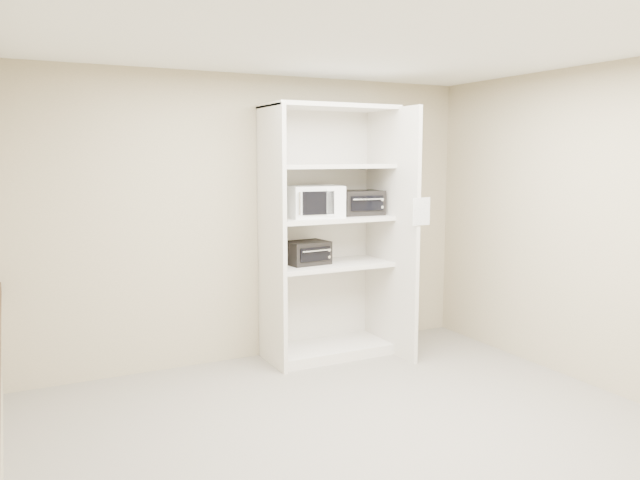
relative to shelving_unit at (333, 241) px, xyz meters
name	(u,v)px	position (x,y,z in m)	size (l,w,h in m)	color
floor	(363,436)	(-0.67, -1.70, -1.13)	(4.50, 4.00, 0.01)	slate
ceiling	(367,38)	(-0.67, -1.70, 1.57)	(4.50, 4.00, 0.01)	white
wall_back	(257,219)	(-0.67, 0.30, 0.22)	(4.50, 0.02, 2.70)	tan
wall_front	(629,310)	(-0.67, -3.70, 0.22)	(4.50, 0.02, 2.70)	tan
wall_right	(597,228)	(1.58, -1.70, 0.22)	(0.02, 4.00, 2.70)	tan
shelving_unit	(333,241)	(0.00, 0.00, 0.00)	(1.24, 0.92, 2.42)	beige
microwave	(314,201)	(-0.20, 0.01, 0.39)	(0.50, 0.38, 0.30)	white
toaster_oven_upper	(360,203)	(0.30, 0.02, 0.36)	(0.42, 0.31, 0.24)	black
toaster_oven_lower	(307,253)	(-0.26, 0.04, -0.10)	(0.39, 0.30, 0.22)	black
paper_sign	(421,212)	(0.58, -0.63, 0.31)	(0.19, 0.01, 0.25)	white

